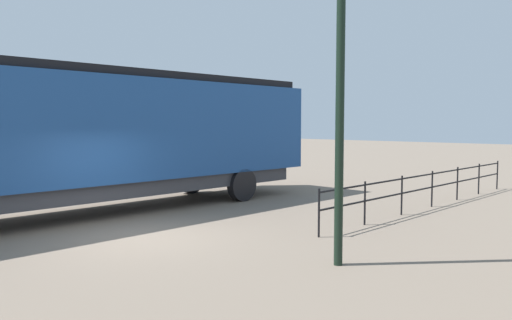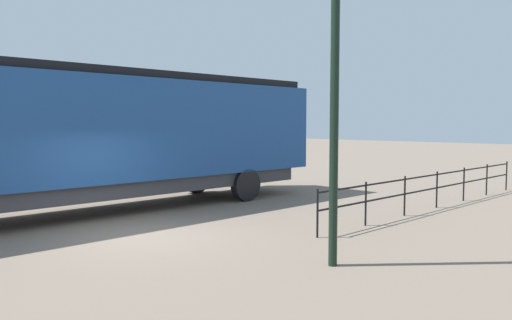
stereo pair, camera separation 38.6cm
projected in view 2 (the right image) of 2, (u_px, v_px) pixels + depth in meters
The scene contains 4 objects.
ground_plane at pixel (138, 236), 11.60m from camera, with size 120.00×120.00×0.00m, color #756656.
locomotive at pixel (92, 133), 14.39m from camera, with size 3.06×16.42×4.15m.
lamp_post at pixel (335, 33), 8.90m from camera, with size 0.57×0.57×5.67m.
platform_fence at pixel (437, 184), 15.48m from camera, with size 0.05×11.79×1.13m.
Camera 2 is at (10.13, -5.99, 2.62)m, focal length 35.03 mm.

